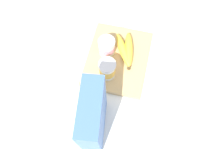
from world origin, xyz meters
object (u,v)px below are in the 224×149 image
yogurt_cup_front (107,69)px  spoon (127,21)px  cutting_board (117,59)px  yogurt_cup_back (107,47)px  banana_bunch (126,50)px  cereal_box (93,117)px

yogurt_cup_front → spoon: yogurt_cup_front is taller
cutting_board → yogurt_cup_back: yogurt_cup_back is taller
yogurt_cup_front → banana_bunch: (0.12, -0.05, -0.03)m
cereal_box → spoon: size_ratio=2.04×
banana_bunch → cereal_box: bearing=172.0°
yogurt_cup_back → spoon: bearing=-14.4°
yogurt_cup_front → banana_bunch: bearing=-23.1°
yogurt_cup_back → yogurt_cup_front: bearing=-164.9°
yogurt_cup_front → banana_bunch: size_ratio=0.51×
yogurt_cup_front → yogurt_cup_back: 0.11m
spoon → yogurt_cup_front: bearing=175.8°
cutting_board → cereal_box: bearing=176.3°
cutting_board → banana_bunch: 0.05m
cereal_box → yogurt_cup_front: size_ratio=3.01×
yogurt_cup_back → banana_bunch: bearing=-78.0°
cutting_board → cereal_box: (-0.30, 0.02, 0.12)m
yogurt_cup_back → spoon: 0.21m
yogurt_cup_front → yogurt_cup_back: bearing=15.1°
cutting_board → cereal_box: size_ratio=1.19×
yogurt_cup_front → yogurt_cup_back: size_ratio=1.10×
cutting_board → yogurt_cup_back: (0.02, 0.05, 0.05)m
banana_bunch → spoon: banana_bunch is taller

